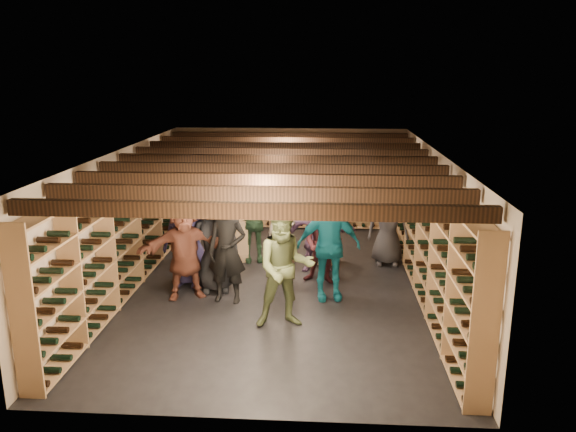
% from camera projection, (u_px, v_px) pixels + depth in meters
% --- Properties ---
extents(ground, '(8.00, 8.00, 0.00)m').
position_uv_depth(ground, '(277.00, 285.00, 10.08)').
color(ground, black).
rests_on(ground, ground).
extents(walls, '(5.52, 8.02, 2.40)m').
position_uv_depth(walls, '(276.00, 221.00, 9.77)').
color(walls, '#BDAB93').
rests_on(walls, ground).
extents(ceiling, '(5.50, 8.00, 0.01)m').
position_uv_depth(ceiling, '(276.00, 152.00, 9.47)').
color(ceiling, beige).
rests_on(ceiling, walls).
extents(ceiling_joists, '(5.40, 7.12, 0.18)m').
position_uv_depth(ceiling_joists, '(276.00, 160.00, 9.50)').
color(ceiling_joists, black).
rests_on(ceiling_joists, ground).
extents(wine_rack_left, '(0.32, 7.50, 2.15)m').
position_uv_depth(wine_rack_left, '(132.00, 225.00, 9.96)').
color(wine_rack_left, '#9F7A4D').
rests_on(wine_rack_left, ground).
extents(wine_rack_right, '(0.32, 7.50, 2.15)m').
position_uv_depth(wine_rack_right, '(425.00, 230.00, 9.65)').
color(wine_rack_right, '#9F7A4D').
rests_on(wine_rack_right, ground).
extents(wine_rack_back, '(4.70, 0.30, 2.15)m').
position_uv_depth(wine_rack_back, '(290.00, 184.00, 13.50)').
color(wine_rack_back, '#9F7A4D').
rests_on(wine_rack_back, ground).
extents(crate_stack_left, '(0.55, 0.42, 0.85)m').
position_uv_depth(crate_stack_left, '(235.00, 240.00, 11.28)').
color(crate_stack_left, tan).
rests_on(crate_stack_left, ground).
extents(crate_stack_right, '(0.51, 0.35, 0.68)m').
position_uv_depth(crate_stack_right, '(326.00, 246.00, 11.19)').
color(crate_stack_right, tan).
rests_on(crate_stack_right, ground).
extents(crate_loose, '(0.51, 0.34, 0.17)m').
position_uv_depth(crate_loose, '(282.00, 257.00, 11.35)').
color(crate_loose, tan).
rests_on(crate_loose, ground).
extents(person_0, '(0.94, 0.70, 1.75)m').
position_uv_depth(person_0, '(215.00, 242.00, 9.64)').
color(person_0, black).
rests_on(person_0, ground).
extents(person_1, '(0.69, 0.50, 1.77)m').
position_uv_depth(person_1, '(227.00, 251.00, 9.17)').
color(person_1, black).
rests_on(person_1, ground).
extents(person_2, '(1.00, 0.84, 1.83)m').
position_uv_depth(person_2, '(285.00, 268.00, 8.27)').
color(person_2, '#485430').
rests_on(person_2, ground).
extents(person_4, '(1.13, 0.62, 1.83)m').
position_uv_depth(person_4, '(328.00, 246.00, 9.30)').
color(person_4, '#126B7F').
rests_on(person_4, ground).
extents(person_5, '(1.65, 0.99, 1.70)m').
position_uv_depth(person_5, '(185.00, 249.00, 9.36)').
color(person_5, brown).
rests_on(person_5, ground).
extents(person_6, '(1.05, 0.82, 1.90)m').
position_uv_depth(person_6, '(189.00, 233.00, 9.92)').
color(person_6, '#28234A').
rests_on(person_6, ground).
extents(person_7, '(0.66, 0.55, 1.54)m').
position_uv_depth(person_7, '(282.00, 234.00, 10.52)').
color(person_7, gray).
rests_on(person_7, ground).
extents(person_8, '(0.83, 0.72, 1.48)m').
position_uv_depth(person_8, '(323.00, 243.00, 10.03)').
color(person_8, '#3F171C').
rests_on(person_8, ground).
extents(person_9, '(1.31, 1.05, 1.77)m').
position_uv_depth(person_9, '(199.00, 218.00, 11.21)').
color(person_9, beige).
rests_on(person_9, ground).
extents(person_10, '(0.99, 0.56, 1.59)m').
position_uv_depth(person_10, '(253.00, 223.00, 11.17)').
color(person_10, '#28492F').
rests_on(person_10, ground).
extents(person_11, '(1.49, 0.60, 1.56)m').
position_uv_depth(person_11, '(317.00, 231.00, 10.68)').
color(person_11, slate).
rests_on(person_11, ground).
extents(person_12, '(0.81, 0.54, 1.63)m').
position_uv_depth(person_12, '(388.00, 224.00, 11.00)').
color(person_12, '#2E2E32').
rests_on(person_12, ground).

